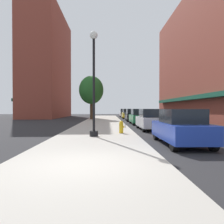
{
  "coord_description": "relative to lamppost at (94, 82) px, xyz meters",
  "views": [
    {
      "loc": [
        0.61,
        -6.13,
        1.67
      ],
      "look_at": [
        1.17,
        21.26,
        1.26
      ],
      "focal_mm": 35.27,
      "sensor_mm": 36.0,
      "label": 1
    }
  ],
  "objects": [
    {
      "name": "lamppost",
      "position": [
        0.0,
        0.0,
        0.0
      ],
      "size": [
        0.48,
        0.48,
        5.9
      ],
      "color": "black",
      "rests_on": "sidewalk_slab"
    },
    {
      "name": "car_green",
      "position": [
        4.16,
        10.98,
        -2.39
      ],
      "size": [
        1.8,
        4.3,
        1.66
      ],
      "rotation": [
        0.0,
        0.0,
        0.02
      ],
      "color": "black",
      "rests_on": "ground"
    },
    {
      "name": "car_white",
      "position": [
        4.16,
        31.67,
        -2.39
      ],
      "size": [
        1.8,
        4.3,
        1.66
      ],
      "rotation": [
        0.0,
        0.0,
        -0.03
      ],
      "color": "black",
      "rests_on": "ground"
    },
    {
      "name": "building_right_brick",
      "position": [
        15.15,
        15.75,
        5.97
      ],
      "size": [
        6.8,
        40.0,
        18.38
      ],
      "color": "brown",
      "rests_on": "ground"
    },
    {
      "name": "car_yellow",
      "position": [
        4.16,
        24.42,
        -2.39
      ],
      "size": [
        1.8,
        4.3,
        1.66
      ],
      "rotation": [
        0.0,
        0.0,
        0.01
      ],
      "color": "black",
      "rests_on": "ground"
    },
    {
      "name": "parking_meter_far",
      "position": [
        2.21,
        5.46,
        -2.25
      ],
      "size": [
        0.14,
        0.09,
        1.31
      ],
      "color": "slate",
      "rests_on": "sidewalk_slab"
    },
    {
      "name": "fire_hydrant",
      "position": [
        1.64,
        1.56,
        -2.68
      ],
      "size": [
        0.33,
        0.26,
        0.79
      ],
      "color": "gold",
      "rests_on": "sidewalk_slab"
    },
    {
      "name": "car_black",
      "position": [
        4.16,
        17.36,
        -2.39
      ],
      "size": [
        1.8,
        4.3,
        1.66
      ],
      "rotation": [
        0.0,
        0.0,
        0.01
      ],
      "color": "black",
      "rests_on": "ground"
    },
    {
      "name": "parking_meter_near",
      "position": [
        2.21,
        10.5,
        -2.25
      ],
      "size": [
        0.14,
        0.09,
        1.31
      ],
      "color": "slate",
      "rests_on": "sidewalk_slab"
    },
    {
      "name": "ground_plane",
      "position": [
        4.16,
        11.75,
        -3.2
      ],
      "size": [
        90.0,
        90.0,
        0.0
      ],
      "primitive_type": "plane",
      "color": "#232326"
    },
    {
      "name": "car_silver",
      "position": [
        4.16,
        4.83,
        -2.39
      ],
      "size": [
        1.8,
        4.3,
        1.66
      ],
      "rotation": [
        0.0,
        0.0,
        -0.0
      ],
      "color": "black",
      "rests_on": "ground"
    },
    {
      "name": "tree_near",
      "position": [
        -1.64,
        20.25,
        1.22
      ],
      "size": [
        3.61,
        3.61,
        6.41
      ],
      "color": "#422D1E",
      "rests_on": "sidewalk_slab"
    },
    {
      "name": "building_far_background",
      "position": [
        -10.85,
        30.75,
        6.78
      ],
      "size": [
        6.8,
        18.0,
        20.01
      ],
      "color": "brown",
      "rests_on": "ground"
    },
    {
      "name": "sidewalk_slab",
      "position": [
        0.16,
        12.75,
        -3.14
      ],
      "size": [
        4.8,
        50.0,
        0.12
      ],
      "primitive_type": "cube",
      "color": "#A8A399",
      "rests_on": "ground"
    },
    {
      "name": "car_blue",
      "position": [
        4.16,
        -2.29,
        -2.39
      ],
      "size": [
        1.8,
        4.3,
        1.66
      ],
      "rotation": [
        0.0,
        0.0,
        0.02
      ],
      "color": "black",
      "rests_on": "ground"
    }
  ]
}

